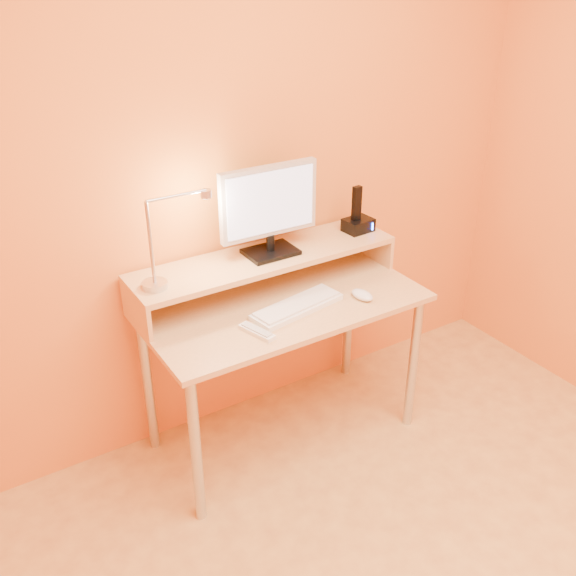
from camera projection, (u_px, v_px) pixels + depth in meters
wall_back at (243, 161)px, 2.74m from camera, size 3.00×0.04×2.50m
desk_leg_fl at (196, 451)px, 2.48m from camera, size 0.04×0.04×0.69m
desk_leg_fr at (413, 364)px, 2.99m from camera, size 0.04×0.04×0.69m
desk_leg_bl at (148, 384)px, 2.85m from camera, size 0.04×0.04×0.69m
desk_leg_br at (348, 317)px, 3.37m from camera, size 0.04×0.04×0.69m
desk_lower at (283, 305)px, 2.75m from camera, size 1.20×0.60×0.02m
shelf_riser_left at (136, 310)px, 2.55m from camera, size 0.02×0.30×0.14m
shelf_riser_right at (372, 245)px, 3.11m from camera, size 0.02×0.30×0.14m
desk_shelf at (265, 258)px, 2.79m from camera, size 1.20×0.30×0.02m
monitor_foot at (271, 252)px, 2.79m from camera, size 0.22×0.16×0.02m
monitor_neck at (270, 242)px, 2.77m from camera, size 0.04×0.04×0.07m
monitor_panel at (269, 201)px, 2.69m from camera, size 0.45×0.04×0.30m
monitor_back at (266, 199)px, 2.71m from camera, size 0.40×0.02×0.26m
monitor_screen at (271, 202)px, 2.68m from camera, size 0.40×0.01×0.26m
lamp_base at (155, 285)px, 2.52m from camera, size 0.10×0.10×0.02m
lamp_post at (150, 243)px, 2.43m from camera, size 0.01×0.01×0.33m
lamp_arm at (176, 196)px, 2.41m from camera, size 0.24×0.01×0.01m
lamp_head at (206, 194)px, 2.48m from camera, size 0.04×0.04×0.03m
lamp_bulb at (206, 198)px, 2.48m from camera, size 0.03×0.03×0.00m
phone_dock at (358, 225)px, 3.01m from camera, size 0.14×0.11×0.06m
phone_handset at (357, 203)px, 2.95m from camera, size 0.04×0.03×0.16m
phone_led at (373, 227)px, 2.99m from camera, size 0.01×0.00×0.04m
keyboard at (297, 307)px, 2.69m from camera, size 0.43×0.20×0.02m
mouse at (362, 295)px, 2.76m from camera, size 0.08×0.12×0.04m
remote_control at (257, 332)px, 2.52m from camera, size 0.09×0.17×0.02m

